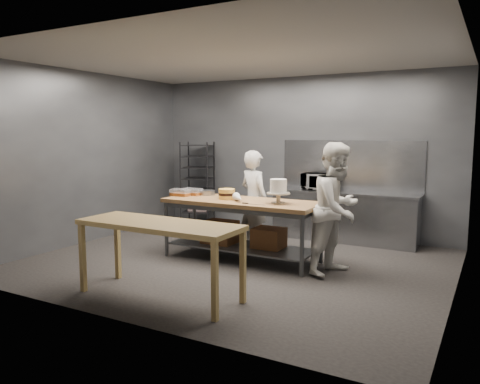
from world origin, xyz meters
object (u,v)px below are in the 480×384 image
(chef_right, at_px, (337,209))
(speed_rack, at_px, (198,185))
(work_table, at_px, (241,222))
(chef_behind, at_px, (254,200))
(frosted_cake_stand, at_px, (278,188))
(microwave, at_px, (318,182))
(near_counter, at_px, (159,230))
(layer_cake, at_px, (227,194))

(chef_right, bearing_deg, speed_rack, 77.91)
(work_table, height_order, chef_behind, chef_behind)
(frosted_cake_stand, bearing_deg, microwave, 93.48)
(microwave, relative_size, frosted_cake_stand, 1.53)
(near_counter, relative_size, chef_behind, 1.21)
(frosted_cake_stand, height_order, layer_cake, frosted_cake_stand)
(work_table, distance_m, near_counter, 1.96)
(near_counter, height_order, speed_rack, speed_rack)
(speed_rack, height_order, chef_behind, speed_rack)
(work_table, height_order, layer_cake, layer_cake)
(microwave, relative_size, layer_cake, 2.19)
(work_table, relative_size, chef_right, 1.33)
(chef_right, xyz_separation_m, microwave, (-0.98, 1.97, 0.15))
(near_counter, distance_m, frosted_cake_stand, 2.03)
(chef_behind, distance_m, microwave, 1.48)
(chef_behind, relative_size, microwave, 3.05)
(near_counter, relative_size, frosted_cake_stand, 5.63)
(work_table, height_order, microwave, microwave)
(chef_behind, height_order, chef_right, chef_right)
(speed_rack, height_order, layer_cake, speed_rack)
(microwave, distance_m, frosted_cake_stand, 2.03)
(chef_behind, bearing_deg, near_counter, 115.28)
(layer_cake, bearing_deg, microwave, 69.28)
(microwave, height_order, layer_cake, microwave)
(speed_rack, relative_size, chef_behind, 1.06)
(speed_rack, distance_m, microwave, 2.60)
(frosted_cake_stand, bearing_deg, work_table, 174.67)
(work_table, xyz_separation_m, frosted_cake_stand, (0.65, -0.06, 0.57))
(chef_behind, bearing_deg, microwave, -92.18)
(near_counter, distance_m, layer_cake, 1.93)
(near_counter, relative_size, speed_rack, 1.14)
(speed_rack, distance_m, frosted_cake_stand, 3.35)
(near_counter, distance_m, speed_rack, 4.34)
(near_counter, height_order, microwave, microwave)
(near_counter, xyz_separation_m, chef_behind, (-0.08, 2.59, 0.01))
(microwave, bearing_deg, near_counter, -97.96)
(microwave, bearing_deg, speed_rack, -178.23)
(chef_right, bearing_deg, near_counter, 157.52)
(chef_behind, bearing_deg, layer_cake, 102.98)
(near_counter, xyz_separation_m, microwave, (0.55, 3.90, 0.24))
(chef_right, bearing_deg, chef_behind, 83.74)
(work_table, xyz_separation_m, chef_right, (1.51, -0.01, 0.33))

